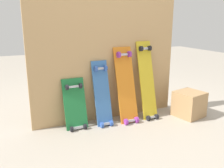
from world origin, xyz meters
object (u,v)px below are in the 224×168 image
skateboard_green (75,107)px  skateboard_blue (103,96)px  skateboard_orange (126,88)px  wooden_crate (189,104)px  skateboard_yellow (147,83)px

skateboard_green → skateboard_blue: 0.32m
skateboard_blue → skateboard_orange: 0.29m
skateboard_blue → skateboard_orange: size_ratio=0.85×
skateboard_orange → wooden_crate: skateboard_orange is taller
skateboard_yellow → wooden_crate: bearing=-24.8°
skateboard_orange → skateboard_yellow: 0.28m
skateboard_blue → skateboard_green: bearing=176.2°
skateboard_yellow → skateboard_blue: bearing=177.7°
skateboard_yellow → skateboard_green: bearing=177.2°
wooden_crate → skateboard_green: bearing=169.1°
skateboard_blue → wooden_crate: size_ratio=2.54×
skateboard_orange → skateboard_yellow: bearing=-0.3°
skateboard_yellow → wooden_crate: (0.47, -0.22, -0.26)m
skateboard_orange → wooden_crate: size_ratio=2.98×
skateboard_blue → skateboard_orange: bearing=-4.2°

